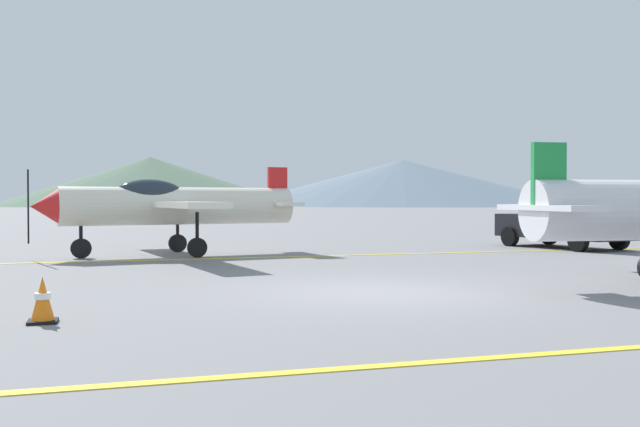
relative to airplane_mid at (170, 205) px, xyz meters
The scene contains 8 objects.
ground_plane 9.40m from the airplane_mid, 72.92° to the right, with size 400.00×400.00×0.00m, color slate.
apron_line_near 14.14m from the airplane_mid, 78.82° to the right, with size 80.00×0.16×0.01m, color yellow.
apron_line_far 3.42m from the airplane_mid, 28.82° to the right, with size 80.00×0.16×0.01m, color yellow.
airplane_mid is the anchor object (origin of this frame).
car_sedan 12.33m from the airplane_mid, ahead, with size 2.69×4.58×1.62m.
traffic_cone_front 10.76m from the airplane_mid, 103.08° to the right, with size 0.36×0.36×0.59m.
hill_centerleft 147.78m from the airplane_mid, 87.13° to the left, with size 69.60×69.60×11.33m, color #4C6651.
hill_centerright 154.40m from the airplane_mid, 64.29° to the left, with size 84.82×84.82×11.13m, color slate.
Camera 1 is at (-4.33, -11.01, 1.56)m, focal length 39.48 mm.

